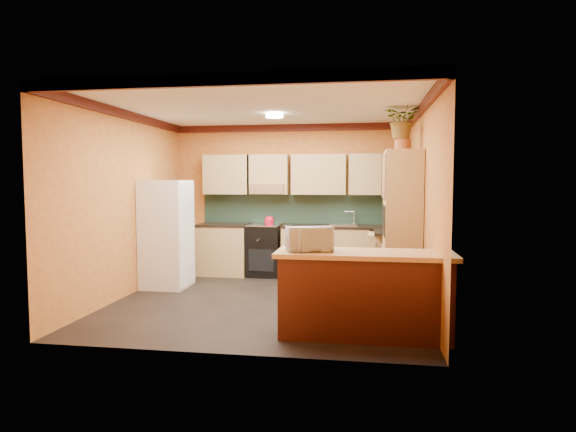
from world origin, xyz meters
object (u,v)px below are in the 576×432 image
object	(u,v)px
fridge	(166,234)
pantry	(402,227)
base_cabinets_back	(299,252)
stove	(264,250)
breakfast_bar	(364,297)
microwave	(309,238)

from	to	relation	value
fridge	pantry	bearing A→B (deg)	-6.19
base_cabinets_back	pantry	bearing A→B (deg)	-43.52
base_cabinets_back	stove	xyz separation A→B (m)	(-0.62, -0.00, 0.02)
stove	fridge	distance (m)	1.82
fridge	stove	bearing A→B (deg)	40.85
fridge	pantry	size ratio (longest dim) A/B	0.81
breakfast_bar	pantry	bearing A→B (deg)	72.36
pantry	microwave	distance (m)	1.96
breakfast_bar	microwave	size ratio (longest dim) A/B	3.72
base_cabinets_back	pantry	size ratio (longest dim) A/B	1.74
base_cabinets_back	breakfast_bar	bearing A→B (deg)	-70.48
microwave	base_cabinets_back	bearing A→B (deg)	82.81
stove	pantry	distance (m)	2.80
fridge	pantry	world-z (taller)	pantry
stove	microwave	bearing A→B (deg)	-70.04
base_cabinets_back	microwave	distance (m)	3.27
base_cabinets_back	fridge	xyz separation A→B (m)	(-1.97, -1.16, 0.41)
stove	breakfast_bar	size ratio (longest dim) A/B	0.51
base_cabinets_back	breakfast_bar	xyz separation A→B (m)	(1.12, -3.16, 0.00)
fridge	breakfast_bar	xyz separation A→B (m)	(3.09, -2.00, -0.41)
stove	pantry	world-z (taller)	pantry
base_cabinets_back	fridge	size ratio (longest dim) A/B	2.15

